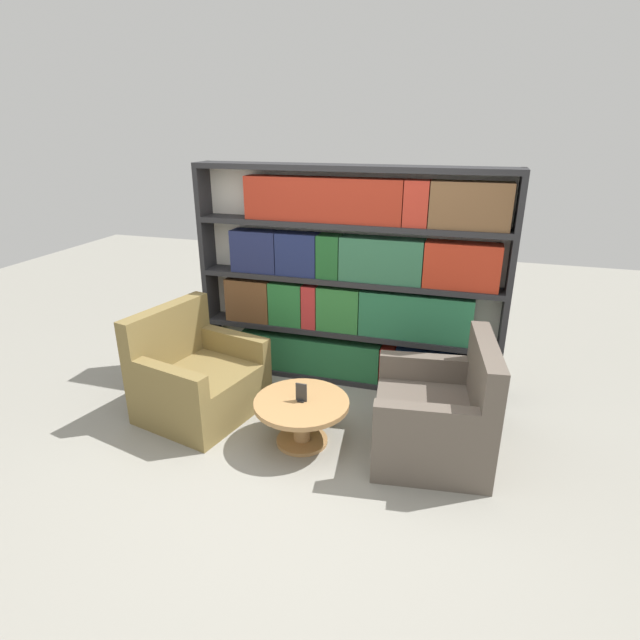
{
  "coord_description": "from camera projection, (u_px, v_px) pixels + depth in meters",
  "views": [
    {
      "loc": [
        1.06,
        -2.89,
        2.39
      ],
      "look_at": [
        -0.06,
        0.84,
        0.87
      ],
      "focal_mm": 28.0,
      "sensor_mm": 36.0,
      "label": 1
    }
  ],
  "objects": [
    {
      "name": "ground_plane",
      "position": [
        296.0,
        469.0,
        3.73
      ],
      "size": [
        14.0,
        14.0,
        0.0
      ],
      "primitive_type": "plane",
      "color": "gray"
    },
    {
      "name": "bookshelf",
      "position": [
        353.0,
        282.0,
        4.69
      ],
      "size": [
        2.91,
        0.3,
        2.08
      ],
      "color": "silver",
      "rests_on": "ground_plane"
    },
    {
      "name": "armchair_left",
      "position": [
        197.0,
        380.0,
        4.39
      ],
      "size": [
        1.04,
        1.1,
        0.94
      ],
      "rotation": [
        0.0,
        0.0,
        1.34
      ],
      "color": "olive",
      "rests_on": "ground_plane"
    },
    {
      "name": "armchair_right",
      "position": [
        437.0,
        417.0,
        3.82
      ],
      "size": [
        0.96,
        1.03,
        0.94
      ],
      "rotation": [
        0.0,
        0.0,
        -1.45
      ],
      "color": "brown",
      "rests_on": "ground_plane"
    },
    {
      "name": "coffee_table",
      "position": [
        302.0,
        413.0,
        3.95
      ],
      "size": [
        0.75,
        0.75,
        0.38
      ],
      "color": "#AD7F4C",
      "rests_on": "ground_plane"
    },
    {
      "name": "table_sign",
      "position": [
        301.0,
        394.0,
        3.89
      ],
      "size": [
        0.09,
        0.06,
        0.15
      ],
      "color": "black",
      "rests_on": "coffee_table"
    }
  ]
}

